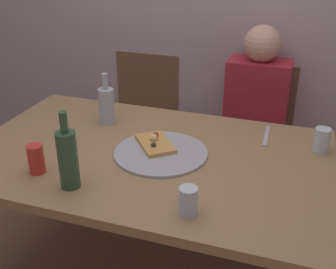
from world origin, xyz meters
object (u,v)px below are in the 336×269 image
at_px(dining_table, 146,166).
at_px(chair_right, 255,128).
at_px(tumbler_far, 322,140).
at_px(chair_left, 142,113).
at_px(table_knife, 266,136).
at_px(pizza_tray, 161,153).
at_px(wine_bottle, 106,105).
at_px(pizza_slice_last, 155,143).
at_px(guest_in_sweater, 253,119).
at_px(beer_bottle, 68,158).
at_px(soda_can, 36,159).
at_px(tumbler_near, 188,201).

height_order(dining_table, chair_right, chair_right).
distance_m(tumbler_far, chair_left, 1.33).
bearing_deg(tumbler_far, table_knife, 161.95).
bearing_deg(pizza_tray, wine_bottle, 148.09).
bearing_deg(table_knife, dining_table, 122.45).
relative_size(pizza_slice_last, guest_in_sweater, 0.22).
bearing_deg(dining_table, pizza_tray, 7.57).
height_order(beer_bottle, soda_can, beer_bottle).
distance_m(wine_bottle, guest_in_sweater, 0.88).
height_order(pizza_slice_last, chair_right, chair_right).
bearing_deg(tumbler_near, beer_bottle, 177.39).
height_order(tumbler_far, chair_left, chair_left).
distance_m(pizza_tray, tumbler_near, 0.45).
bearing_deg(guest_in_sweater, soda_can, 55.11).
bearing_deg(wine_bottle, beer_bottle, -77.37).
distance_m(pizza_tray, guest_in_sweater, 0.81).
height_order(table_knife, guest_in_sweater, guest_in_sweater).
bearing_deg(tumbler_near, tumbler_far, 55.42).
xyz_separation_m(pizza_tray, beer_bottle, (-0.24, -0.36, 0.12)).
bearing_deg(wine_bottle, tumbler_far, 0.92).
bearing_deg(chair_right, pizza_slice_last, 67.36).
bearing_deg(table_knife, tumbler_far, -110.32).
height_order(pizza_slice_last, wine_bottle, wine_bottle).
relative_size(table_knife, chair_right, 0.24).
bearing_deg(soda_can, chair_right, 58.63).
height_order(beer_bottle, tumbler_near, beer_bottle).
relative_size(beer_bottle, chair_right, 0.35).
bearing_deg(chair_left, pizza_slice_last, 115.86).
bearing_deg(guest_in_sweater, pizza_slice_last, 63.07).
height_order(tumbler_near, chair_right, chair_right).
relative_size(dining_table, table_knife, 7.31).
bearing_deg(tumbler_far, chair_right, 119.25).
bearing_deg(tumbler_far, dining_table, -160.58).
relative_size(pizza_tray, tumbler_far, 3.67).
relative_size(table_knife, chair_left, 0.24).
bearing_deg(beer_bottle, tumbler_far, 33.63).
relative_size(tumbler_far, chair_right, 0.13).
relative_size(pizza_slice_last, table_knife, 1.15).
xyz_separation_m(wine_bottle, beer_bottle, (0.13, -0.59, 0.03)).
xyz_separation_m(chair_left, chair_right, (0.76, 0.00, 0.00)).
height_order(dining_table, tumbler_near, tumbler_near).
distance_m(table_knife, chair_right, 0.62).
relative_size(tumbler_far, guest_in_sweater, 0.10).
relative_size(soda_can, table_knife, 0.55).
xyz_separation_m(pizza_slice_last, wine_bottle, (-0.33, 0.18, 0.07)).
bearing_deg(tumbler_near, wine_bottle, 134.97).
relative_size(tumbler_far, soda_can, 0.93).
relative_size(wine_bottle, tumbler_far, 2.31).
distance_m(tumbler_far, guest_in_sweater, 0.63).
bearing_deg(guest_in_sweater, chair_right, -90.00).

